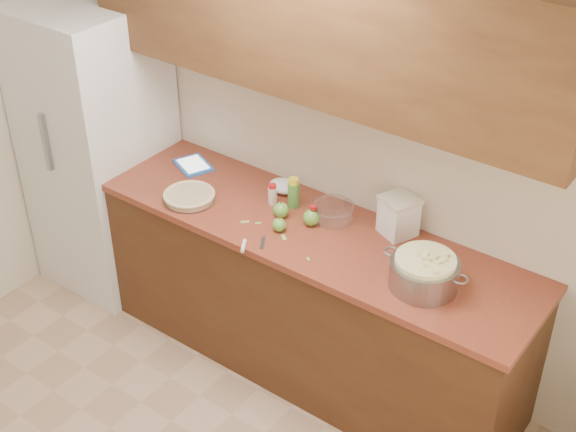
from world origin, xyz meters
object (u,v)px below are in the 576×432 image
Objects in this scene: colander at (424,273)px; flour_canister at (399,215)px; pie at (189,196)px; tablet at (193,165)px.

colander is 0.44m from flour_canister.
pie is at bearing -159.57° from flour_canister.
pie reaches higher than tablet.
flour_canister is 0.82× the size of tablet.
colander is at bearing 3.73° from pie.
colander is 1.61m from tablet.
colander reaches higher than tablet.
tablet is at bearing 128.86° from pie.
flour_canister is at bearing 20.43° from pie.
flour_canister is (-0.31, 0.30, 0.03)m from colander.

